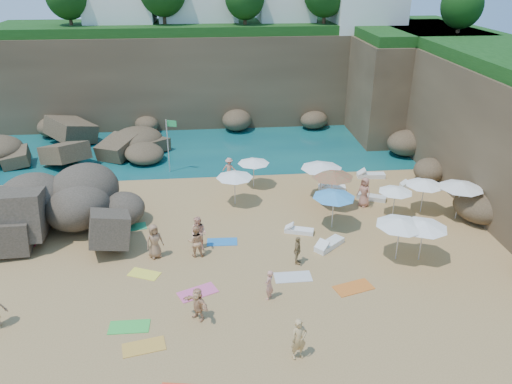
{
  "coord_description": "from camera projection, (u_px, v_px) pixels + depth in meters",
  "views": [
    {
      "loc": [
        -0.51,
        -22.52,
        14.03
      ],
      "look_at": [
        2.0,
        3.0,
        2.0
      ],
      "focal_mm": 35.0,
      "sensor_mm": 36.0,
      "label": 1
    }
  ],
  "objects": [
    {
      "name": "towel_10",
      "position": [
        353.0,
        288.0,
        23.42
      ],
      "size": [
        2.0,
        1.39,
        0.03
      ],
      "primitive_type": "cube",
      "rotation": [
        0.0,
        0.0,
        0.29
      ],
      "color": "orange",
      "rests_on": "ground"
    },
    {
      "name": "person_stand_4",
      "position": [
        364.0,
        192.0,
        30.8
      ],
      "size": [
        0.94,
        1.05,
        1.9
      ],
      "primitive_type": "imported",
      "rotation": [
        0.0,
        0.0,
        -0.97
      ],
      "color": "#B5745F",
      "rests_on": "ground"
    },
    {
      "name": "seawater",
      "position": [
        213.0,
        103.0,
        53.32
      ],
      "size": [
        120.0,
        120.0,
        0.0
      ],
      "primitive_type": "plane",
      "color": "#0C4751",
      "rests_on": "ground"
    },
    {
      "name": "person_lie_2",
      "position": [
        156.0,
        253.0,
        25.75
      ],
      "size": [
        1.65,
        2.05,
        0.49
      ],
      "primitive_type": "imported",
      "rotation": [
        0.0,
        0.0,
        0.48
      ],
      "color": "#9B704D",
      "rests_on": "ground"
    },
    {
      "name": "person_stand_6",
      "position": [
        269.0,
        285.0,
        22.4
      ],
      "size": [
        0.58,
        0.64,
        1.47
      ],
      "primitive_type": "imported",
      "rotation": [
        0.0,
        0.0,
        4.15
      ],
      "color": "tan",
      "rests_on": "ground"
    },
    {
      "name": "cliff_right",
      "position": [
        500.0,
        123.0,
        33.49
      ],
      "size": [
        8.0,
        30.0,
        8.0
      ],
      "primitive_type": "cube",
      "color": "brown",
      "rests_on": "ground"
    },
    {
      "name": "lounger_1",
      "position": [
        371.0,
        175.0,
        35.19
      ],
      "size": [
        1.99,
        0.83,
        0.3
      ],
      "primitive_type": "cube",
      "rotation": [
        0.0,
        0.0,
        -0.09
      ],
      "color": "silver",
      "rests_on": "ground"
    },
    {
      "name": "parasol_1",
      "position": [
        254.0,
        161.0,
        33.07
      ],
      "size": [
        2.13,
        2.13,
        2.01
      ],
      "color": "silver",
      "rests_on": "ground"
    },
    {
      "name": "person_stand_5",
      "position": [
        81.0,
        190.0,
        31.32
      ],
      "size": [
        1.56,
        0.48,
        1.67
      ],
      "primitive_type": "imported",
      "rotation": [
        0.0,
        0.0,
        0.02
      ],
      "color": "tan",
      "rests_on": "ground"
    },
    {
      "name": "parasol_6",
      "position": [
        333.0,
        174.0,
        30.11
      ],
      "size": [
        2.58,
        2.58,
        2.44
      ],
      "color": "silver",
      "rests_on": "ground"
    },
    {
      "name": "parasol_7",
      "position": [
        322.0,
        165.0,
        31.22
      ],
      "size": [
        2.63,
        2.63,
        2.48
      ],
      "color": "silver",
      "rests_on": "ground"
    },
    {
      "name": "lounger_3",
      "position": [
        299.0,
        231.0,
        28.09
      ],
      "size": [
        1.71,
        1.02,
        0.25
      ],
      "primitive_type": "cube",
      "rotation": [
        0.0,
        0.0,
        -0.32
      ],
      "color": "white",
      "rests_on": "ground"
    },
    {
      "name": "rock_outcrop",
      "position": [
        58.0,
        231.0,
        28.3
      ],
      "size": [
        9.03,
        7.89,
        3.02
      ],
      "primitive_type": null,
      "rotation": [
        0.0,
        0.0,
        -0.34
      ],
      "color": "brown",
      "rests_on": "ground"
    },
    {
      "name": "cliff_corner",
      "position": [
        406.0,
        83.0,
        44.12
      ],
      "size": [
        10.0,
        12.0,
        8.0
      ],
      "primitive_type": "cube",
      "color": "brown",
      "rests_on": "ground"
    },
    {
      "name": "ground",
      "position": [
        224.0,
        252.0,
        26.3
      ],
      "size": [
        120.0,
        120.0,
        0.0
      ],
      "primitive_type": "plane",
      "color": "tan",
      "rests_on": "ground"
    },
    {
      "name": "parasol_0",
      "position": [
        235.0,
        175.0,
        30.58
      ],
      "size": [
        2.3,
        2.3,
        2.17
      ],
      "color": "silver",
      "rests_on": "ground"
    },
    {
      "name": "person_stand_3",
      "position": [
        297.0,
        250.0,
        24.98
      ],
      "size": [
        0.62,
        0.97,
        1.53
      ],
      "primitive_type": "imported",
      "rotation": [
        0.0,
        0.0,
        1.27
      ],
      "color": "#96794B",
      "rests_on": "ground"
    },
    {
      "name": "lounger_5",
      "position": [
        329.0,
        245.0,
        26.69
      ],
      "size": [
        1.86,
        1.72,
        0.3
      ],
      "primitive_type": "cube",
      "rotation": [
        0.0,
        0.0,
        0.71
      ],
      "color": "white",
      "rests_on": "ground"
    },
    {
      "name": "cliff_back",
      "position": [
        233.0,
        75.0,
        47.3
      ],
      "size": [
        44.0,
        8.0,
        8.0
      ],
      "primitive_type": "cube",
      "color": "brown",
      "rests_on": "ground"
    },
    {
      "name": "towel_12",
      "position": [
        144.0,
        274.0,
        24.43
      ],
      "size": [
        1.7,
        1.3,
        0.03
      ],
      "primitive_type": "cube",
      "rotation": [
        0.0,
        0.0,
        -0.41
      ],
      "color": "#FFF043",
      "rests_on": "ground"
    },
    {
      "name": "towel_5",
      "position": [
        293.0,
        277.0,
        24.2
      ],
      "size": [
        1.81,
        0.92,
        0.03
      ],
      "primitive_type": "cube",
      "rotation": [
        0.0,
        0.0,
        0.01
      ],
      "color": "silver",
      "rests_on": "ground"
    },
    {
      "name": "lounger_4",
      "position": [
        371.0,
        197.0,
        31.96
      ],
      "size": [
        1.91,
        1.31,
        0.28
      ],
      "primitive_type": "cube",
      "rotation": [
        0.0,
        0.0,
        -0.43
      ],
      "color": "silver",
      "rests_on": "ground"
    },
    {
      "name": "towel_3",
      "position": [
        129.0,
        327.0,
        20.93
      ],
      "size": [
        1.7,
        0.87,
        0.03
      ],
      "primitive_type": "cube",
      "rotation": [
        0.0,
        0.0,
        -0.01
      ],
      "color": "green",
      "rests_on": "ground"
    },
    {
      "name": "lounger_0",
      "position": [
        332.0,
        188.0,
        33.3
      ],
      "size": [
        1.86,
        0.86,
        0.28
      ],
      "primitive_type": "cube",
      "rotation": [
        0.0,
        0.0,
        -0.15
      ],
      "color": "white",
      "rests_on": "ground"
    },
    {
      "name": "person_lie_4",
      "position": [
        298.0,
        353.0,
        19.25
      ],
      "size": [
        1.08,
        1.87,
        0.42
      ],
      "primitive_type": "imported",
      "rotation": [
        0.0,
        0.0,
        0.27
      ],
      "color": "tan",
      "rests_on": "ground"
    },
    {
      "name": "parasol_10",
      "position": [
        334.0,
        194.0,
        27.82
      ],
      "size": [
        2.41,
        2.41,
        2.28
      ],
      "color": "silver",
      "rests_on": "ground"
    },
    {
      "name": "towel_8",
      "position": [
        222.0,
        242.0,
        27.2
      ],
      "size": [
        1.67,
        0.88,
        0.03
      ],
      "primitive_type": "cube",
      "rotation": [
        0.0,
        0.0,
        -0.04
      ],
      "color": "blue",
      "rests_on": "ground"
    },
    {
      "name": "parasol_8",
      "position": [
        396.0,
        190.0,
        29.23
      ],
      "size": [
        2.01,
        2.01,
        1.9
      ],
      "color": "silver",
      "rests_on": "ground"
    },
    {
      "name": "lounger_2",
      "position": [
        412.0,
        185.0,
        33.75
      ],
      "size": [
        1.59,
        0.63,
        0.24
      ],
      "primitive_type": "cube",
      "rotation": [
        0.0,
        0.0,
        0.08
      ],
      "color": "silver",
      "rests_on": "ground"
    },
    {
      "name": "towel_11",
      "position": [
        131.0,
        227.0,
        28.65
      ],
      "size": [
        1.85,
        1.19,
        0.03
      ],
      "primitive_type": "cube",
      "rotation": [
        0.0,
        0.0,
        0.21
      ],
      "color": "#2FA768",
      "rests_on": "ground"
    },
    {
      "name": "towel_7",
      "position": [
        20.0,
        243.0,
        27.05
      ],
      "size": [
        1.82,
        0.92,
        0.03
      ],
      "primitive_type": "cube",
      "rotation": [
        0.0,
        0.0,
        0.01
      ],
      "color": "#E62846",
      "rests_on": "ground"
    },
    {
      "name": "person_lie_5",
      "position": [
        199.0,
        243.0,
        26.4
      ],
      "size": [
        1.69,
        2.06,
        0.7
      ],
      "primitive_type": "imported",
      "rotation": [
        0.0,
        0.0,
        -0.51
      ],
      "color": "#EEA787",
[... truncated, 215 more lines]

